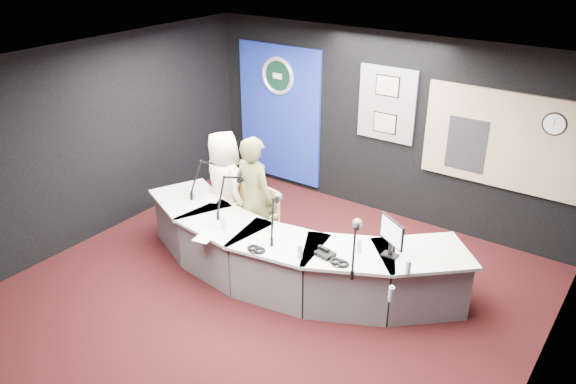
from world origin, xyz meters
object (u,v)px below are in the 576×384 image
Objects in this scene: armchair_left at (225,206)px; person_woman at (254,198)px; person_man at (224,187)px; broadcast_desk at (286,253)px; armchair_right at (255,226)px.

person_woman is at bearing 15.03° from armchair_left.
person_man is (0.00, 0.00, 0.30)m from armchair_left.
person_woman is at bearing 160.76° from broadcast_desk.
broadcast_desk is 4.34× the size of armchair_left.
armchair_left is at bearing -2.84° from person_woman.
armchair_right is 0.52× the size of person_woman.
person_man is 0.94× the size of person_woman.
person_woman reaches higher than broadcast_desk.
broadcast_desk is at bearing 168.41° from person_woman.
person_man reaches higher than broadcast_desk.
armchair_left is 1.14× the size of armchair_right.
broadcast_desk is 0.73m from armchair_right.
person_man is at bearing 0.00° from armchair_left.
armchair_left is at bearing -178.95° from armchair_right.
broadcast_desk is 2.60× the size of person_woman.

